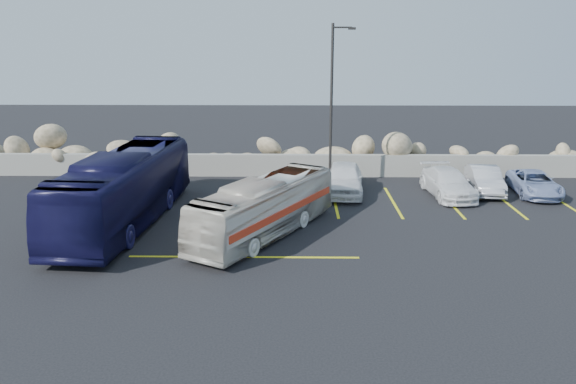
{
  "coord_description": "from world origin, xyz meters",
  "views": [
    {
      "loc": [
        0.81,
        -17.91,
        7.38
      ],
      "look_at": [
        0.48,
        4.0,
        1.3
      ],
      "focal_mm": 35.0,
      "sensor_mm": 36.0,
      "label": 1
    }
  ],
  "objects_px": {
    "lamppost": "(332,103)",
    "car_d": "(535,183)",
    "tour_coach": "(125,188)",
    "car_b": "(485,180)",
    "vintage_bus": "(265,208)",
    "car_a": "(344,178)",
    "car_c": "(448,183)"
  },
  "relations": [
    {
      "from": "car_b",
      "to": "car_c",
      "type": "xyz_separation_m",
      "value": [
        -1.96,
        -0.64,
        0.01
      ]
    },
    {
      "from": "lamppost",
      "to": "car_c",
      "type": "relative_size",
      "value": 1.83
    },
    {
      "from": "car_c",
      "to": "car_d",
      "type": "height_order",
      "value": "car_c"
    },
    {
      "from": "car_c",
      "to": "lamppost",
      "type": "bearing_deg",
      "value": 161.36
    },
    {
      "from": "lamppost",
      "to": "car_d",
      "type": "height_order",
      "value": "lamppost"
    },
    {
      "from": "lamppost",
      "to": "car_c",
      "type": "distance_m",
      "value": 6.75
    },
    {
      "from": "car_d",
      "to": "vintage_bus",
      "type": "bearing_deg",
      "value": -149.78
    },
    {
      "from": "lamppost",
      "to": "tour_coach",
      "type": "xyz_separation_m",
      "value": [
        -8.67,
        -5.68,
        -2.83
      ]
    },
    {
      "from": "car_b",
      "to": "lamppost",
      "type": "bearing_deg",
      "value": -179.52
    },
    {
      "from": "tour_coach",
      "to": "car_d",
      "type": "height_order",
      "value": "tour_coach"
    },
    {
      "from": "lamppost",
      "to": "vintage_bus",
      "type": "bearing_deg",
      "value": -112.67
    },
    {
      "from": "lamppost",
      "to": "car_d",
      "type": "bearing_deg",
      "value": -6.2
    },
    {
      "from": "vintage_bus",
      "to": "lamppost",
      "type": "bearing_deg",
      "value": 96.72
    },
    {
      "from": "tour_coach",
      "to": "car_b",
      "type": "relative_size",
      "value": 2.76
    },
    {
      "from": "car_b",
      "to": "car_d",
      "type": "distance_m",
      "value": 2.33
    },
    {
      "from": "car_a",
      "to": "car_b",
      "type": "distance_m",
      "value": 6.9
    },
    {
      "from": "car_b",
      "to": "car_c",
      "type": "distance_m",
      "value": 2.06
    },
    {
      "from": "car_a",
      "to": "car_b",
      "type": "bearing_deg",
      "value": 7.96
    },
    {
      "from": "tour_coach",
      "to": "car_a",
      "type": "relative_size",
      "value": 2.38
    },
    {
      "from": "car_a",
      "to": "car_c",
      "type": "distance_m",
      "value": 4.95
    },
    {
      "from": "lamppost",
      "to": "car_a",
      "type": "relative_size",
      "value": 1.8
    },
    {
      "from": "vintage_bus",
      "to": "tour_coach",
      "type": "relative_size",
      "value": 0.75
    },
    {
      "from": "car_a",
      "to": "car_d",
      "type": "xyz_separation_m",
      "value": [
        9.19,
        -0.03,
        -0.2
      ]
    },
    {
      "from": "car_c",
      "to": "car_d",
      "type": "bearing_deg",
      "value": -0.89
    },
    {
      "from": "lamppost",
      "to": "car_d",
      "type": "relative_size",
      "value": 1.99
    },
    {
      "from": "tour_coach",
      "to": "car_d",
      "type": "xyz_separation_m",
      "value": [
        18.43,
        4.62,
        -0.91
      ]
    },
    {
      "from": "car_a",
      "to": "car_d",
      "type": "height_order",
      "value": "car_a"
    },
    {
      "from": "car_c",
      "to": "tour_coach",
      "type": "bearing_deg",
      "value": -167.85
    },
    {
      "from": "vintage_bus",
      "to": "car_a",
      "type": "distance_m",
      "value": 6.96
    },
    {
      "from": "car_a",
      "to": "car_b",
      "type": "height_order",
      "value": "car_a"
    },
    {
      "from": "vintage_bus",
      "to": "tour_coach",
      "type": "distance_m",
      "value": 5.9
    },
    {
      "from": "car_b",
      "to": "car_d",
      "type": "bearing_deg",
      "value": -2.66
    }
  ]
}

